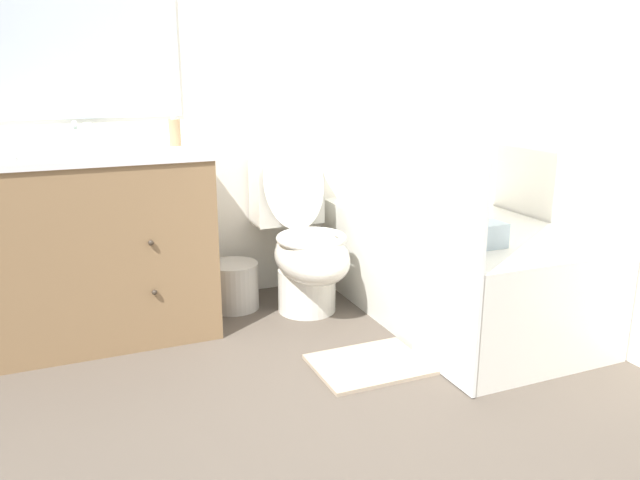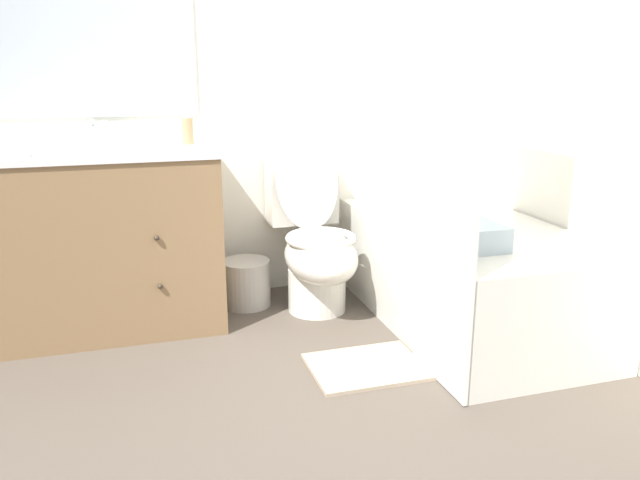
{
  "view_description": "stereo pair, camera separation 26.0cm",
  "coord_description": "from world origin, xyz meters",
  "px_view_note": "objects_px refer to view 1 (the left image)",
  "views": [
    {
      "loc": [
        -0.85,
        -1.59,
        1.21
      ],
      "look_at": [
        0.13,
        0.72,
        0.51
      ],
      "focal_mm": 35.0,
      "sensor_mm": 36.0,
      "label": 1
    },
    {
      "loc": [
        -0.6,
        -1.68,
        1.21
      ],
      "look_at": [
        0.13,
        0.72,
        0.51
      ],
      "focal_mm": 35.0,
      "sensor_mm": 36.0,
      "label": 2
    }
  ],
  "objects_px": {
    "wastebasket": "(234,286)",
    "bath_towel_folded": "(463,232)",
    "bath_mat": "(369,364)",
    "vanity_cabinet": "(88,244)",
    "tissue_box": "(88,137)",
    "bathtub": "(453,268)",
    "sink_faucet": "(75,139)",
    "soap_dispenser": "(175,131)",
    "toilet": "(304,244)"
  },
  "relations": [
    {
      "from": "toilet",
      "to": "soap_dispenser",
      "type": "xyz_separation_m",
      "value": [
        -0.59,
        0.12,
        0.58
      ]
    },
    {
      "from": "soap_dispenser",
      "to": "bath_mat",
      "type": "distance_m",
      "value": 1.38
    },
    {
      "from": "vanity_cabinet",
      "to": "tissue_box",
      "type": "relative_size",
      "value": 8.23
    },
    {
      "from": "tissue_box",
      "to": "bath_mat",
      "type": "relative_size",
      "value": 0.29
    },
    {
      "from": "vanity_cabinet",
      "to": "bath_mat",
      "type": "xyz_separation_m",
      "value": [
        1.03,
        -0.79,
        -0.43
      ]
    },
    {
      "from": "bathtub",
      "to": "bath_mat",
      "type": "xyz_separation_m",
      "value": [
        -0.64,
        -0.35,
        -0.24
      ]
    },
    {
      "from": "toilet",
      "to": "tissue_box",
      "type": "height_order",
      "value": "tissue_box"
    },
    {
      "from": "sink_faucet",
      "to": "soap_dispenser",
      "type": "xyz_separation_m",
      "value": [
        0.43,
        -0.16,
        0.03
      ]
    },
    {
      "from": "vanity_cabinet",
      "to": "bath_towel_folded",
      "type": "bearing_deg",
      "value": -28.96
    },
    {
      "from": "sink_faucet",
      "to": "toilet",
      "type": "height_order",
      "value": "sink_faucet"
    },
    {
      "from": "bathtub",
      "to": "soap_dispenser",
      "type": "distance_m",
      "value": 1.5
    },
    {
      "from": "vanity_cabinet",
      "to": "soap_dispenser",
      "type": "height_order",
      "value": "soap_dispenser"
    },
    {
      "from": "bathtub",
      "to": "wastebasket",
      "type": "bearing_deg",
      "value": 152.37
    },
    {
      "from": "vanity_cabinet",
      "to": "bath_towel_folded",
      "type": "xyz_separation_m",
      "value": [
        1.46,
        -0.81,
        0.1
      ]
    },
    {
      "from": "toilet",
      "to": "tissue_box",
      "type": "bearing_deg",
      "value": 167.54
    },
    {
      "from": "sink_faucet",
      "to": "soap_dispenser",
      "type": "relative_size",
      "value": 0.93
    },
    {
      "from": "wastebasket",
      "to": "bath_towel_folded",
      "type": "relative_size",
      "value": 0.92
    },
    {
      "from": "sink_faucet",
      "to": "bath_towel_folded",
      "type": "xyz_separation_m",
      "value": [
        1.46,
        -1.01,
        -0.35
      ]
    },
    {
      "from": "sink_faucet",
      "to": "bathtub",
      "type": "relative_size",
      "value": 0.1
    },
    {
      "from": "wastebasket",
      "to": "bathtub",
      "type": "bearing_deg",
      "value": -27.63
    },
    {
      "from": "bathtub",
      "to": "tissue_box",
      "type": "distance_m",
      "value": 1.84
    },
    {
      "from": "sink_faucet",
      "to": "bath_mat",
      "type": "relative_size",
      "value": 0.31
    },
    {
      "from": "vanity_cabinet",
      "to": "bathtub",
      "type": "bearing_deg",
      "value": -15.03
    },
    {
      "from": "vanity_cabinet",
      "to": "tissue_box",
      "type": "xyz_separation_m",
      "value": [
        0.05,
        0.14,
        0.46
      ]
    },
    {
      "from": "vanity_cabinet",
      "to": "soap_dispenser",
      "type": "xyz_separation_m",
      "value": [
        0.43,
        0.04,
        0.49
      ]
    },
    {
      "from": "tissue_box",
      "to": "bath_mat",
      "type": "height_order",
      "value": "tissue_box"
    },
    {
      "from": "vanity_cabinet",
      "to": "wastebasket",
      "type": "height_order",
      "value": "vanity_cabinet"
    },
    {
      "from": "bath_mat",
      "to": "sink_faucet",
      "type": "bearing_deg",
      "value": 135.93
    },
    {
      "from": "bath_mat",
      "to": "vanity_cabinet",
      "type": "bearing_deg",
      "value": 142.36
    },
    {
      "from": "bath_towel_folded",
      "to": "wastebasket",
      "type": "bearing_deg",
      "value": 131.41
    },
    {
      "from": "vanity_cabinet",
      "to": "sink_faucet",
      "type": "bearing_deg",
      "value": 90.0
    },
    {
      "from": "toilet",
      "to": "bath_mat",
      "type": "relative_size",
      "value": 1.9
    },
    {
      "from": "soap_dispenser",
      "to": "bath_towel_folded",
      "type": "xyz_separation_m",
      "value": [
        1.03,
        -0.85,
        -0.38
      ]
    },
    {
      "from": "bathtub",
      "to": "tissue_box",
      "type": "height_order",
      "value": "tissue_box"
    },
    {
      "from": "bathtub",
      "to": "bath_towel_folded",
      "type": "distance_m",
      "value": 0.51
    },
    {
      "from": "vanity_cabinet",
      "to": "bath_mat",
      "type": "distance_m",
      "value": 1.37
    },
    {
      "from": "wastebasket",
      "to": "tissue_box",
      "type": "bearing_deg",
      "value": 173.16
    },
    {
      "from": "tissue_box",
      "to": "sink_faucet",
      "type": "bearing_deg",
      "value": 131.58
    },
    {
      "from": "sink_faucet",
      "to": "bath_towel_folded",
      "type": "distance_m",
      "value": 1.8
    },
    {
      "from": "bathtub",
      "to": "bath_mat",
      "type": "distance_m",
      "value": 0.77
    },
    {
      "from": "vanity_cabinet",
      "to": "bathtub",
      "type": "relative_size",
      "value": 0.74
    },
    {
      "from": "bath_mat",
      "to": "bathtub",
      "type": "bearing_deg",
      "value": 28.46
    },
    {
      "from": "bath_mat",
      "to": "bath_towel_folded",
      "type": "bearing_deg",
      "value": -1.45
    },
    {
      "from": "sink_faucet",
      "to": "wastebasket",
      "type": "height_order",
      "value": "sink_faucet"
    },
    {
      "from": "vanity_cabinet",
      "to": "toilet",
      "type": "xyz_separation_m",
      "value": [
        1.02,
        -0.07,
        -0.09
      ]
    },
    {
      "from": "vanity_cabinet",
      "to": "toilet",
      "type": "relative_size",
      "value": 1.24
    },
    {
      "from": "sink_faucet",
      "to": "wastebasket",
      "type": "distance_m",
      "value": 1.04
    },
    {
      "from": "toilet",
      "to": "soap_dispenser",
      "type": "height_order",
      "value": "soap_dispenser"
    },
    {
      "from": "sink_faucet",
      "to": "tissue_box",
      "type": "distance_m",
      "value": 0.08
    },
    {
      "from": "wastebasket",
      "to": "soap_dispenser",
      "type": "height_order",
      "value": "soap_dispenser"
    }
  ]
}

